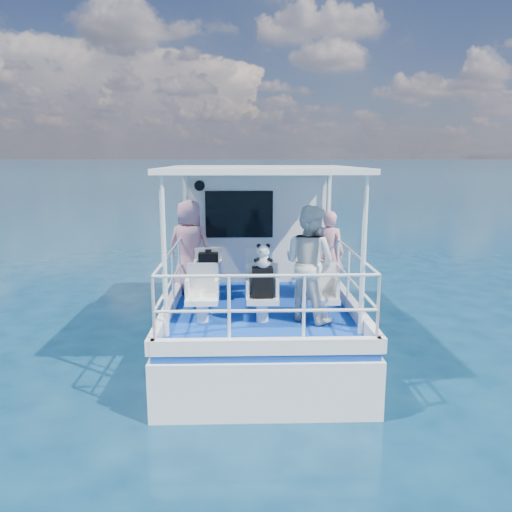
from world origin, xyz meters
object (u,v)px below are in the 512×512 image
at_px(passenger_port_fwd, 190,246).
at_px(backpack_center, 263,282).
at_px(panda, 263,256).
at_px(passenger_stbd_aft, 309,263).

height_order(passenger_port_fwd, backpack_center, passenger_port_fwd).
height_order(passenger_port_fwd, panda, passenger_port_fwd).
bearing_deg(backpack_center, passenger_stbd_aft, 8.84).
relative_size(passenger_stbd_aft, backpack_center, 3.80).
xyz_separation_m(passenger_stbd_aft, backpack_center, (-0.70, -0.11, -0.26)).
distance_m(backpack_center, panda, 0.41).
bearing_deg(panda, backpack_center, 109.28).
height_order(passenger_stbd_aft, panda, passenger_stbd_aft).
distance_m(passenger_port_fwd, backpack_center, 2.18).
relative_size(backpack_center, panda, 1.29).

